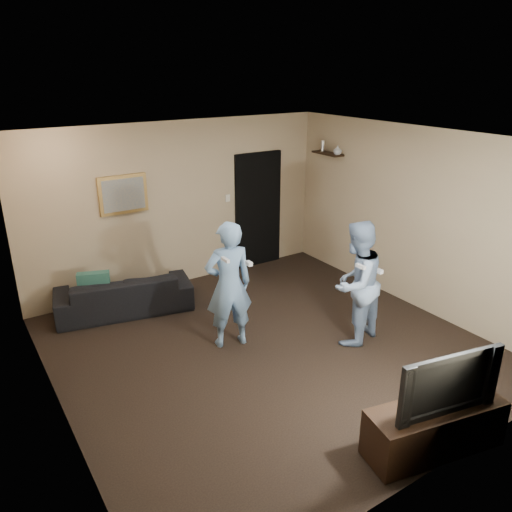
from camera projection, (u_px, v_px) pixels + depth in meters
ground at (269, 347)px, 6.36m from camera, size 5.00×5.00×0.00m
ceiling at (271, 140)px, 5.42m from camera, size 5.00×5.00×0.04m
wall_back at (180, 205)px, 7.85m from camera, size 5.00×0.04×2.60m
wall_front at (448, 345)px, 3.93m from camera, size 5.00×0.04×2.60m
wall_left at (47, 303)px, 4.62m from camera, size 0.04×5.00×2.60m
wall_right at (413, 219)px, 7.16m from camera, size 0.04×5.00×2.60m
sofa at (124, 293)px, 7.20m from camera, size 2.02×1.13×0.56m
throw_pillow at (94, 287)px, 6.92m from camera, size 0.45×0.27×0.43m
painting_frame at (123, 194)px, 7.27m from camera, size 0.72×0.05×0.57m
painting_canvas at (124, 195)px, 7.24m from camera, size 0.62×0.01×0.47m
doorway at (258, 210)px, 8.67m from camera, size 0.90×0.06×2.00m
light_switch at (228, 198)px, 8.26m from camera, size 0.08×0.02×0.12m
wall_shelf at (328, 153)px, 8.27m from camera, size 0.20×0.60×0.03m
shelf_vase at (338, 150)px, 8.05m from camera, size 0.16×0.16×0.14m
shelf_figurine at (323, 146)px, 8.34m from camera, size 0.06×0.06×0.18m
tv_console at (434, 428)px, 4.58m from camera, size 1.38×0.68×0.47m
television at (442, 379)px, 4.39m from camera, size 1.05×0.34×0.60m
wii_player_left at (229, 285)px, 6.16m from camera, size 0.67×0.55×1.64m
wii_player_right at (356, 283)px, 6.24m from camera, size 0.92×0.79×1.62m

